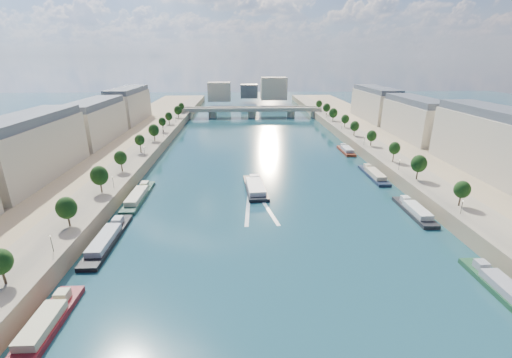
{
  "coord_description": "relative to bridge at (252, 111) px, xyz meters",
  "views": [
    {
      "loc": [
        -9.2,
        -39.98,
        47.24
      ],
      "look_at": [
        -3.97,
        77.12,
        5.0
      ],
      "focal_mm": 24.0,
      "sensor_mm": 36.0,
      "label": 1
    }
  ],
  "objects": [
    {
      "name": "bridge",
      "position": [
        0.0,
        0.0,
        0.0
      ],
      "size": [
        112.0,
        12.0,
        8.15
      ],
      "color": "#C1B79E",
      "rests_on": "ground"
    },
    {
      "name": "quay_right",
      "position": [
        72.0,
        -140.69,
        -2.58
      ],
      "size": [
        44.0,
        520.0,
        5.0
      ],
      "primitive_type": "cube",
      "color": "#9E8460",
      "rests_on": "ground"
    },
    {
      "name": "wake",
      "position": [
        -4.1,
        -178.05,
        -5.06
      ],
      "size": [
        10.75,
        26.03,
        0.04
      ],
      "color": "silver",
      "rests_on": "ground"
    },
    {
      "name": "skyline",
      "position": [
        3.19,
        78.83,
        9.57
      ],
      "size": [
        79.0,
        42.0,
        22.0
      ],
      "color": "beige",
      "rests_on": "ground"
    },
    {
      "name": "lamps_right",
      "position": [
        52.5,
        -135.69,
        2.7
      ],
      "size": [
        0.36,
        200.36,
        4.28
      ],
      "color": "black",
      "rests_on": "ground"
    },
    {
      "name": "lamps_left",
      "position": [
        -52.5,
        -150.69,
        2.7
      ],
      "size": [
        0.36,
        200.36,
        4.28
      ],
      "color": "black",
      "rests_on": "ground"
    },
    {
      "name": "pave_left",
      "position": [
        -57.0,
        -140.69,
        -0.03
      ],
      "size": [
        14.0,
        520.0,
        0.1
      ],
      "primitive_type": "cube",
      "color": "gray",
      "rests_on": "quay_left"
    },
    {
      "name": "pave_right",
      "position": [
        57.0,
        -140.69,
        -0.03
      ],
      "size": [
        14.0,
        520.0,
        0.1
      ],
      "primitive_type": "cube",
      "color": "gray",
      "rests_on": "quay_right"
    },
    {
      "name": "quay_left",
      "position": [
        -72.0,
        -140.69,
        -2.58
      ],
      "size": [
        44.0,
        520.0,
        5.0
      ],
      "primitive_type": "cube",
      "color": "#9E8460",
      "rests_on": "ground"
    },
    {
      "name": "ground",
      "position": [
        0.0,
        -140.69,
        -5.08
      ],
      "size": [
        700.0,
        700.0,
        0.0
      ],
      "primitive_type": "plane",
      "color": "#0B3034",
      "rests_on": "ground"
    },
    {
      "name": "trees_right",
      "position": [
        55.0,
        -130.69,
        5.39
      ],
      "size": [
        4.8,
        268.8,
        8.26
      ],
      "color": "#382B1E",
      "rests_on": "ground"
    },
    {
      "name": "buildings_right",
      "position": [
        85.0,
        -128.69,
        11.37
      ],
      "size": [
        16.0,
        226.0,
        23.2
      ],
      "color": "beige",
      "rests_on": "ground"
    },
    {
      "name": "buildings_left",
      "position": [
        -85.0,
        -128.69,
        11.37
      ],
      "size": [
        16.0,
        226.0,
        23.2
      ],
      "color": "beige",
      "rests_on": "ground"
    },
    {
      "name": "trees_left",
      "position": [
        -55.0,
        -138.69,
        5.39
      ],
      "size": [
        4.8,
        268.8,
        8.26
      ],
      "color": "#382B1E",
      "rests_on": "ground"
    },
    {
      "name": "tour_barge",
      "position": [
        -4.1,
        -161.39,
        -4.18
      ],
      "size": [
        8.92,
        25.67,
        3.6
      ],
      "rotation": [
        0.0,
        0.0,
        0.07
      ],
      "color": "black",
      "rests_on": "ground"
    },
    {
      "name": "moored_barges_left",
      "position": [
        -45.5,
        -211.75,
        -4.24
      ],
      "size": [
        5.0,
        122.88,
        3.6
      ],
      "color": "#1A253A",
      "rests_on": "ground"
    },
    {
      "name": "moored_barges_right",
      "position": [
        45.5,
        -185.35,
        -4.24
      ],
      "size": [
        5.0,
        164.46,
        3.6
      ],
      "color": "black",
      "rests_on": "ground"
    }
  ]
}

